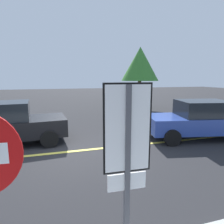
# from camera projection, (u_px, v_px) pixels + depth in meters

# --- Properties ---
(ground_plane) EXTENTS (80.00, 80.00, 0.00)m
(ground_plane) POSITION_uv_depth(u_px,v_px,m) (72.00, 152.00, 6.84)
(ground_plane) COLOR #262628
(lane_marking_centre) EXTENTS (28.00, 0.16, 0.01)m
(lane_marking_centre) POSITION_uv_depth(u_px,v_px,m) (149.00, 143.00, 7.65)
(lane_marking_centre) COLOR #E0D14C
(speed_limit_sign) EXTENTS (0.54, 0.06, 2.52)m
(speed_limit_sign) POSITION_uv_depth(u_px,v_px,m) (127.00, 152.00, 2.14)
(speed_limit_sign) COLOR #4C4C51
(speed_limit_sign) RESTS_ON ground_plane
(car_blue_behind_van) EXTENTS (4.48, 2.63, 1.61)m
(car_blue_behind_van) POSITION_uv_depth(u_px,v_px,m) (199.00, 119.00, 8.27)
(car_blue_behind_van) COLOR #2D479E
(car_blue_behind_van) RESTS_ON ground_plane
(car_black_approaching) EXTENTS (4.48, 2.29, 1.66)m
(car_black_approaching) POSITION_uv_depth(u_px,v_px,m) (5.00, 124.00, 7.37)
(car_black_approaching) COLOR black
(car_black_approaching) RESTS_ON ground_plane
(tree_left_verge) EXTENTS (3.00, 3.00, 4.98)m
(tree_left_verge) POSITION_uv_depth(u_px,v_px,m) (140.00, 64.00, 15.60)
(tree_left_verge) COLOR #513823
(tree_left_verge) RESTS_ON ground_plane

